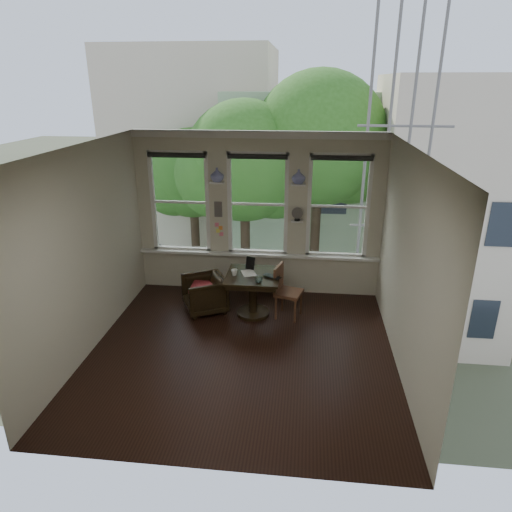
# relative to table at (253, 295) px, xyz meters

# --- Properties ---
(ground) EXTENTS (4.50, 4.50, 0.00)m
(ground) POSITION_rel_table_xyz_m (-0.03, -1.19, -0.38)
(ground) COLOR black
(ground) RESTS_ON ground
(ceiling) EXTENTS (4.50, 4.50, 0.00)m
(ceiling) POSITION_rel_table_xyz_m (-0.03, -1.19, 2.62)
(ceiling) COLOR silver
(ceiling) RESTS_ON ground
(wall_back) EXTENTS (4.50, 0.00, 4.50)m
(wall_back) POSITION_rel_table_xyz_m (-0.03, 1.06, 1.12)
(wall_back) COLOR beige
(wall_back) RESTS_ON ground
(wall_front) EXTENTS (4.50, 0.00, 4.50)m
(wall_front) POSITION_rel_table_xyz_m (-0.03, -3.44, 1.12)
(wall_front) COLOR beige
(wall_front) RESTS_ON ground
(wall_left) EXTENTS (0.00, 4.50, 4.50)m
(wall_left) POSITION_rel_table_xyz_m (-2.28, -1.19, 1.12)
(wall_left) COLOR beige
(wall_left) RESTS_ON ground
(wall_right) EXTENTS (0.00, 4.50, 4.50)m
(wall_right) POSITION_rel_table_xyz_m (2.22, -1.19, 1.12)
(wall_right) COLOR beige
(wall_right) RESTS_ON ground
(window_left) EXTENTS (1.10, 0.12, 1.90)m
(window_left) POSITION_rel_table_xyz_m (-1.48, 1.06, 1.32)
(window_left) COLOR white
(window_left) RESTS_ON ground
(window_center) EXTENTS (1.10, 0.12, 1.90)m
(window_center) POSITION_rel_table_xyz_m (-0.03, 1.06, 1.32)
(window_center) COLOR white
(window_center) RESTS_ON ground
(window_right) EXTENTS (1.10, 0.12, 1.90)m
(window_right) POSITION_rel_table_xyz_m (1.42, 1.06, 1.32)
(window_right) COLOR white
(window_right) RESTS_ON ground
(shelf_left) EXTENTS (0.26, 0.16, 0.03)m
(shelf_left) POSITION_rel_table_xyz_m (-0.76, 0.96, 1.73)
(shelf_left) COLOR white
(shelf_left) RESTS_ON ground
(shelf_right) EXTENTS (0.26, 0.16, 0.03)m
(shelf_right) POSITION_rel_table_xyz_m (0.69, 0.96, 1.73)
(shelf_right) COLOR white
(shelf_right) RESTS_ON ground
(intercom) EXTENTS (0.14, 0.06, 0.28)m
(intercom) POSITION_rel_table_xyz_m (-0.76, 0.99, 1.23)
(intercom) COLOR #59544F
(intercom) RESTS_ON ground
(sticky_notes) EXTENTS (0.16, 0.01, 0.24)m
(sticky_notes) POSITION_rel_table_xyz_m (-0.76, 1.00, 0.88)
(sticky_notes) COLOR pink
(sticky_notes) RESTS_ON ground
(desk_fan) EXTENTS (0.20, 0.20, 0.24)m
(desk_fan) POSITION_rel_table_xyz_m (0.69, 0.94, 1.16)
(desk_fan) COLOR #59544F
(desk_fan) RESTS_ON ground
(vase_left) EXTENTS (0.24, 0.24, 0.25)m
(vase_left) POSITION_rel_table_xyz_m (-0.76, 0.96, 1.86)
(vase_left) COLOR white
(vase_left) RESTS_ON shelf_left
(vase_right) EXTENTS (0.24, 0.24, 0.25)m
(vase_right) POSITION_rel_table_xyz_m (0.69, 0.96, 1.86)
(vase_right) COLOR white
(vase_right) RESTS_ON shelf_right
(table) EXTENTS (0.90, 0.90, 0.75)m
(table) POSITION_rel_table_xyz_m (0.00, 0.00, 0.00)
(table) COLOR black
(table) RESTS_ON ground
(armchair_left) EXTENTS (0.94, 0.93, 0.64)m
(armchair_left) POSITION_rel_table_xyz_m (-0.86, 0.05, -0.05)
(armchair_left) COLOR black
(armchair_left) RESTS_ON ground
(cushion_red) EXTENTS (0.45, 0.45, 0.06)m
(cushion_red) POSITION_rel_table_xyz_m (-0.86, 0.05, 0.08)
(cushion_red) COLOR maroon
(cushion_red) RESTS_ON armchair_left
(side_chair_right) EXTENTS (0.52, 0.52, 0.92)m
(side_chair_right) POSITION_rel_table_xyz_m (0.61, -0.01, 0.09)
(side_chair_right) COLOR #432118
(side_chair_right) RESTS_ON ground
(laptop) EXTENTS (0.39, 0.36, 0.03)m
(laptop) POSITION_rel_table_xyz_m (0.30, -0.13, 0.39)
(laptop) COLOR black
(laptop) RESTS_ON table
(mug) EXTENTS (0.13, 0.13, 0.10)m
(mug) POSITION_rel_table_xyz_m (-0.31, -0.06, 0.43)
(mug) COLOR white
(mug) RESTS_ON table
(drinking_glass) EXTENTS (0.14, 0.14, 0.10)m
(drinking_glass) POSITION_rel_table_xyz_m (0.13, -0.32, 0.43)
(drinking_glass) COLOR white
(drinking_glass) RESTS_ON table
(tablet) EXTENTS (0.18, 0.12, 0.22)m
(tablet) POSITION_rel_table_xyz_m (-0.07, 0.24, 0.48)
(tablet) COLOR black
(tablet) RESTS_ON table
(papers) EXTENTS (0.31, 0.36, 0.00)m
(papers) POSITION_rel_table_xyz_m (-0.08, 0.06, 0.38)
(papers) COLOR silver
(papers) RESTS_ON table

